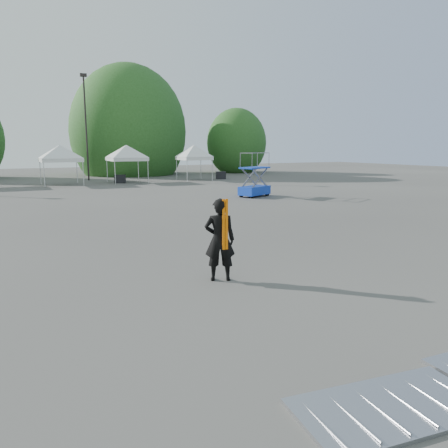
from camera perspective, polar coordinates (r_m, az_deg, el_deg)
name	(u,v)px	position (r m, az deg, el deg)	size (l,w,h in m)	color
ground	(200,259)	(12.52, -3.20, -4.65)	(120.00, 120.00, 0.00)	#474442
light_pole_east	(86,121)	(43.82, -17.61, 12.68)	(0.60, 0.25, 9.80)	black
tree_mid_e	(129,132)	(51.97, -12.35, 11.69)	(5.12, 5.12, 7.79)	#382314
tree_far_e	(236,143)	(55.10, 1.64, 10.54)	(3.84, 3.84, 5.84)	#382314
tent_e	(60,148)	(39.07, -20.64, 9.27)	(4.52, 4.52, 3.88)	silver
tent_f	(126,148)	(40.01, -12.63, 9.67)	(4.38, 4.38, 3.88)	silver
tent_g	(194,148)	(41.91, -3.94, 9.89)	(3.92, 3.92, 3.88)	silver
man	(220,240)	(10.37, -0.56, -2.06)	(0.86, 0.73, 1.99)	black
scissor_lift	(255,175)	(28.09, 4.02, 6.45)	(2.42, 1.86, 2.80)	#0E0EB7
barrier_left	(391,407)	(6.15, 20.97, -21.39)	(2.54, 1.51, 0.08)	#95979C
crate_mid	(120,179)	(39.94, -13.42, 5.76)	(0.93, 0.72, 0.72)	black
crate_east	(221,175)	(43.51, -0.41, 6.38)	(0.95, 0.74, 0.74)	black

